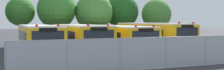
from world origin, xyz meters
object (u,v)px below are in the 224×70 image
school_bus_0 (38,39)px  school_bus_3 (152,36)px  tree_4 (123,12)px  tree_5 (157,14)px  school_bus_1 (79,38)px  tree_3 (95,13)px  school_bus_2 (117,38)px  tree_1 (19,12)px  tree_2 (58,9)px

school_bus_0 → school_bus_3: 10.02m
tree_4 → tree_5: (4.31, -1.01, -0.32)m
school_bus_1 → tree_3: (4.03, 8.04, 2.41)m
tree_5 → school_bus_3: bearing=-123.9°
school_bus_1 → school_bus_2: school_bus_1 is taller
school_bus_0 → tree_3: (7.32, 8.25, 2.42)m
tree_1 → tree_4: tree_4 is taller
school_bus_1 → tree_3: 9.31m
school_bus_3 → school_bus_2: bearing=-2.1°
school_bus_0 → school_bus_1: school_bus_1 is taller
school_bus_0 → school_bus_2: size_ratio=0.91×
tree_2 → school_bus_3: bearing=-53.1°
school_bus_1 → tree_5: (12.32, 7.92, 2.27)m
school_bus_2 → tree_2: size_ratio=1.69×
school_bus_2 → tree_5: (9.00, 8.27, 2.31)m
school_bus_0 → tree_5: (15.61, 8.14, 2.28)m
tree_4 → school_bus_2: bearing=-116.8°
school_bus_2 → tree_4: (4.69, 9.28, 2.63)m
school_bus_1 → tree_4: tree_4 is taller
school_bus_2 → school_bus_0: bearing=-0.6°
tree_2 → tree_3: tree_2 is taller
tree_2 → tree_3: bearing=-9.2°
tree_1 → tree_2: (4.05, -1.24, 0.37)m
school_bus_0 → tree_1: tree_1 is taller
tree_3 → school_bus_1: bearing=-116.6°
school_bus_2 → school_bus_3: bearing=179.7°
school_bus_0 → tree_3: 11.29m
tree_5 → school_bus_0: bearing=-152.5°
tree_3 → tree_2: bearing=170.8°
school_bus_3 → school_bus_1: bearing=-4.7°
school_bus_1 → tree_2: tree_2 is taller
tree_3 → tree_4: 4.08m
tree_3 → school_bus_2: bearing=-94.9°
tree_3 → tree_5: bearing=-0.8°
school_bus_3 → tree_3: 9.16m
tree_1 → tree_4: bearing=-4.7°
school_bus_1 → tree_5: bearing=-147.7°
school_bus_1 → school_bus_2: (3.32, -0.35, -0.04)m
school_bus_0 → tree_2: bearing=-110.2°
school_bus_0 → tree_4: tree_4 is taller
school_bus_0 → school_bus_1: size_ratio=0.94×
school_bus_3 → tree_2: bearing=-54.4°
school_bus_2 → tree_4: bearing=-116.3°
school_bus_1 → tree_3: tree_3 is taller
tree_2 → tree_4: size_ratio=1.03×
tree_2 → tree_5: (12.43, -0.78, -0.57)m
tree_4 → tree_3: bearing=-167.3°
school_bus_0 → tree_2: (3.18, 8.92, 2.85)m
school_bus_0 → tree_3: bearing=-132.2°
school_bus_0 → tree_5: bearing=-153.1°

